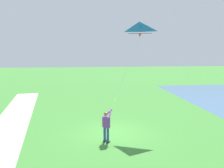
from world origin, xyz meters
TOP-DOWN VIEW (x-y plane):
  - ground_plane at (0.00, 0.00)m, footprint 120.00×120.00m
  - person_kite_flyer at (0.55, 1.28)m, footprint 0.60×0.58m
  - flying_kite at (-1.65, -0.56)m, footprint 2.79×2.18m

SIDE VIEW (x-z plane):
  - ground_plane at x=0.00m, z-range 0.00..0.00m
  - person_kite_flyer at x=0.55m, z-range 0.13..1.96m
  - flying_kite at x=-1.65m, z-range 3.86..8.84m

